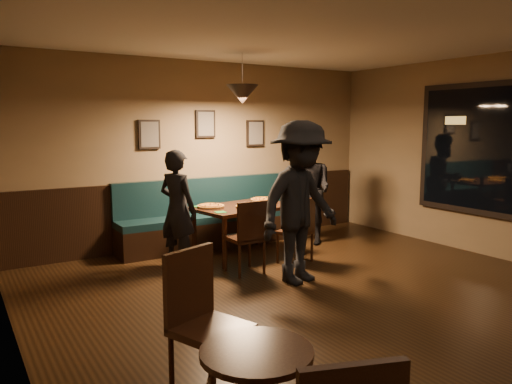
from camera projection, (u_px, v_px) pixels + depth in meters
floor at (363, 312)px, 4.89m from camera, size 7.00×7.00×0.00m
ceiling at (372, 19)px, 4.50m from camera, size 7.00×7.00×0.00m
wall_back at (205, 153)px, 7.63m from camera, size 6.00×0.00×6.00m
wall_left at (23, 196)px, 3.12m from camera, size 0.00×7.00×7.00m
wainscot at (207, 211)px, 7.73m from camera, size 5.88×0.06×1.00m
booth_bench at (215, 213)px, 7.51m from camera, size 3.00×0.60×1.00m
window_frame at (500, 150)px, 6.66m from camera, size 0.06×2.56×1.86m
window_glass at (499, 150)px, 6.64m from camera, size 0.00×2.40×2.40m
picture_left at (149, 134)px, 7.10m from camera, size 0.32×0.04×0.42m
picture_center at (205, 124)px, 7.55m from camera, size 0.32×0.04×0.42m
picture_right at (255, 133)px, 8.04m from camera, size 0.32×0.04×0.42m
pendant_lamp at (242, 94)px, 6.68m from camera, size 0.44×0.44×0.25m
dining_table at (243, 231)px, 6.94m from camera, size 1.45×1.05×0.71m
chair_near_left at (245, 236)px, 6.13m from camera, size 0.41×0.41×0.92m
chair_near_right at (295, 230)px, 6.58m from camera, size 0.51×0.51×0.88m
diner_left at (178, 209)px, 6.34m from camera, size 0.57×0.66×1.53m
diner_right at (309, 190)px, 7.62m from camera, size 0.73×0.88×1.66m
diner_front at (300, 203)px, 5.70m from camera, size 1.34×0.95×1.89m
pizza_a at (211, 206)px, 6.73m from camera, size 0.42×0.42×0.04m
pizza_b at (248, 206)px, 6.74m from camera, size 0.36×0.36×0.04m
pizza_c at (264, 200)px, 7.30m from camera, size 0.47×0.47×0.04m
soda_glass at (290, 200)px, 6.98m from camera, size 0.08×0.08×0.13m
tabasco_bottle at (276, 199)px, 7.09m from camera, size 0.03×0.03×0.12m
napkin_a at (200, 206)px, 6.81m from camera, size 0.22×0.22×0.01m
napkin_b at (220, 212)px, 6.38m from camera, size 0.15×0.15×0.01m
cutlery_set at (254, 210)px, 6.51m from camera, size 0.21×0.06×0.00m
cafe_chair_far at (211, 326)px, 3.31m from camera, size 0.57×0.57×1.01m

